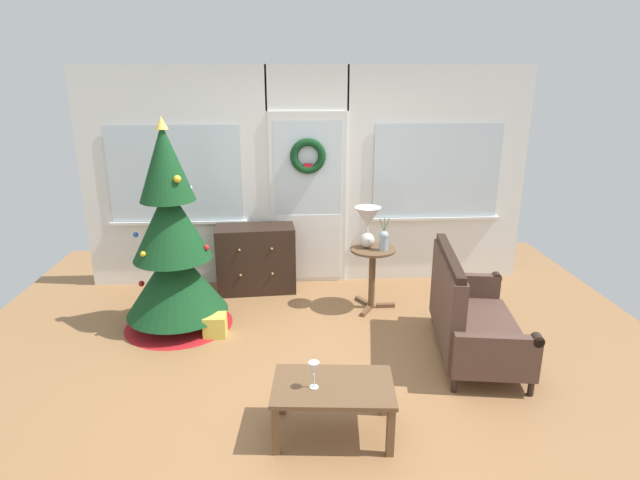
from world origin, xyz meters
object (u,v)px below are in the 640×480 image
Objects in this scene: table_lamp at (368,222)px; gift_box at (215,325)px; christmas_tree at (173,251)px; dresser_cabinet at (256,259)px; wine_glass at (314,369)px; flower_vase at (384,239)px; settee_sofa at (467,315)px; side_table at (372,266)px; coffee_table at (333,392)px.

gift_box is (-1.56, -0.59, -0.86)m from table_lamp.
christmas_tree is 1.21m from dresser_cabinet.
christmas_tree reaches higher than wine_glass.
settee_sofa is at bearing -57.83° from flower_vase.
flower_vase reaches higher than wine_glass.
settee_sofa reaches higher than gift_box.
dresser_cabinet is at bearing 141.24° from settee_sofa.
settee_sofa is at bearing -54.20° from table_lamp.
gift_box is (-0.34, -1.12, -0.28)m from dresser_cabinet.
dresser_cabinet is at bearing 49.15° from christmas_tree.
side_table is 1.75m from gift_box.
table_lamp is (1.22, -0.53, 0.58)m from dresser_cabinet.
christmas_tree is at bearing 128.80° from coffee_table.
settee_sofa is 1.79m from wine_glass.
coffee_table is at bearing -141.25° from settee_sofa.
side_table reaches higher than wine_glass.
table_lamp is 1.26× the size of flower_vase.
gift_box is (0.40, -0.26, -0.68)m from christmas_tree.
table_lamp is at bearing 146.31° from side_table.
coffee_table is (-1.30, -1.04, -0.04)m from settee_sofa.
wine_glass is (-0.73, -2.08, 0.05)m from side_table.
dresser_cabinet is 1.45m from table_lamp.
side_table is 1.95× the size of flower_vase.
side_table is at bearing -33.69° from table_lamp.
settee_sofa is at bearing -38.76° from dresser_cabinet.
christmas_tree reaches higher than table_lamp.
dresser_cabinet is 1.36× the size of side_table.
flower_vase is 1.92m from gift_box.
table_lamp reaches higher than coffee_table.
wine_glass is at bearing -112.32° from flower_vase.
coffee_table is at bearing 11.18° from wine_glass.
table_lamp is 2.26× the size of wine_glass.
coffee_table is (-0.70, -2.00, -0.46)m from flower_vase.
table_lamp is at bearing -23.65° from dresser_cabinet.
flower_vase is 1.79× the size of wine_glass.
table_lamp is (-0.76, 1.05, 0.59)m from settee_sofa.
settee_sofa reaches higher than coffee_table.
coffee_table is (0.68, -2.63, -0.05)m from dresser_cabinet.
christmas_tree is 1.41× the size of settee_sofa.
settee_sofa is 2.16× the size of side_table.
coffee_table is at bearing -75.50° from dresser_cabinet.
christmas_tree reaches higher than dresser_cabinet.
settee_sofa reaches higher than wine_glass.
flower_vase is (1.38, -0.63, 0.41)m from dresser_cabinet.
settee_sofa reaches higher than side_table.
coffee_table is at bearing -51.20° from christmas_tree.
flower_vase is at bearing -32.01° from table_lamp.
dresser_cabinet reaches higher than wine_glass.
dresser_cabinet is 1.40m from side_table.
coffee_table is 0.24m from wine_glass.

